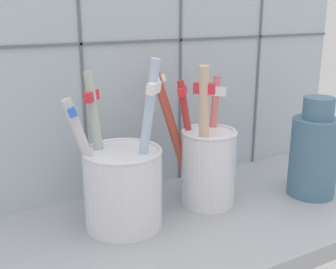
# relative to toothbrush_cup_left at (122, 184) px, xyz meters

# --- Properties ---
(counter_slab) EXTENTS (0.64, 0.22, 0.02)m
(counter_slab) POSITION_rel_toothbrush_cup_left_xyz_m (0.05, -0.03, -0.06)
(counter_slab) COLOR #9EA3A8
(counter_slab) RESTS_ON ground
(tile_wall_back) EXTENTS (0.64, 0.02, 0.45)m
(tile_wall_back) POSITION_rel_toothbrush_cup_left_xyz_m (0.05, 0.09, 0.16)
(tile_wall_back) COLOR #B2C1CC
(tile_wall_back) RESTS_ON ground
(toothbrush_cup_left) EXTENTS (0.10, 0.08, 0.18)m
(toothbrush_cup_left) POSITION_rel_toothbrush_cup_left_xyz_m (0.00, 0.00, 0.00)
(toothbrush_cup_left) COLOR white
(toothbrush_cup_left) RESTS_ON counter_slab
(toothbrush_cup_right) EXTENTS (0.09, 0.09, 0.17)m
(toothbrush_cup_right) POSITION_rel_toothbrush_cup_left_xyz_m (0.11, 0.00, 0.01)
(toothbrush_cup_right) COLOR white
(toothbrush_cup_right) RESTS_ON counter_slab
(ceramic_vase) EXTENTS (0.06, 0.06, 0.12)m
(ceramic_vase) POSITION_rel_toothbrush_cup_left_xyz_m (0.23, -0.04, 0.01)
(ceramic_vase) COLOR slate
(ceramic_vase) RESTS_ON counter_slab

